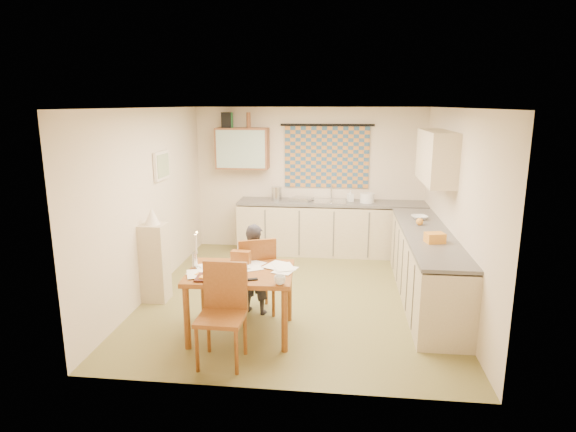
# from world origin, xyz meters

# --- Properties ---
(floor) EXTENTS (4.00, 4.50, 0.02)m
(floor) POSITION_xyz_m (0.00, 0.00, -0.01)
(floor) COLOR olive
(floor) RESTS_ON ground
(ceiling) EXTENTS (4.00, 4.50, 0.02)m
(ceiling) POSITION_xyz_m (0.00, 0.00, 2.51)
(ceiling) COLOR white
(ceiling) RESTS_ON floor
(wall_back) EXTENTS (4.00, 0.02, 2.50)m
(wall_back) POSITION_xyz_m (0.00, 2.26, 1.25)
(wall_back) COLOR beige
(wall_back) RESTS_ON floor
(wall_front) EXTENTS (4.00, 0.02, 2.50)m
(wall_front) POSITION_xyz_m (0.00, -2.26, 1.25)
(wall_front) COLOR beige
(wall_front) RESTS_ON floor
(wall_left) EXTENTS (0.02, 4.50, 2.50)m
(wall_left) POSITION_xyz_m (-2.01, 0.00, 1.25)
(wall_left) COLOR beige
(wall_left) RESTS_ON floor
(wall_right) EXTENTS (0.02, 4.50, 2.50)m
(wall_right) POSITION_xyz_m (2.01, 0.00, 1.25)
(wall_right) COLOR beige
(wall_right) RESTS_ON floor
(window_blind) EXTENTS (1.45, 0.03, 1.05)m
(window_blind) POSITION_xyz_m (0.30, 2.22, 1.65)
(window_blind) COLOR #2D5172
(window_blind) RESTS_ON wall_back
(curtain_rod) EXTENTS (1.60, 0.04, 0.04)m
(curtain_rod) POSITION_xyz_m (0.30, 2.20, 2.20)
(curtain_rod) COLOR black
(curtain_rod) RESTS_ON wall_back
(wall_cabinet) EXTENTS (0.90, 0.34, 0.70)m
(wall_cabinet) POSITION_xyz_m (-1.15, 2.08, 1.80)
(wall_cabinet) COLOR brown
(wall_cabinet) RESTS_ON wall_back
(wall_cabinet_glass) EXTENTS (0.84, 0.02, 0.64)m
(wall_cabinet_glass) POSITION_xyz_m (-1.15, 1.91, 1.80)
(wall_cabinet_glass) COLOR #99B2A5
(wall_cabinet_glass) RESTS_ON wall_back
(upper_cabinet_right) EXTENTS (0.34, 1.30, 0.70)m
(upper_cabinet_right) POSITION_xyz_m (1.83, 0.55, 1.85)
(upper_cabinet_right) COLOR tan
(upper_cabinet_right) RESTS_ON wall_right
(framed_print) EXTENTS (0.04, 0.50, 0.40)m
(framed_print) POSITION_xyz_m (-1.97, 0.40, 1.70)
(framed_print) COLOR silver
(framed_print) RESTS_ON wall_left
(print_canvas) EXTENTS (0.01, 0.42, 0.32)m
(print_canvas) POSITION_xyz_m (-1.95, 0.40, 1.70)
(print_canvas) COLOR beige
(print_canvas) RESTS_ON wall_left
(counter_back) EXTENTS (3.30, 0.62, 0.92)m
(counter_back) POSITION_xyz_m (0.46, 1.95, 0.45)
(counter_back) COLOR tan
(counter_back) RESTS_ON floor
(counter_right) EXTENTS (0.62, 2.95, 0.92)m
(counter_right) POSITION_xyz_m (1.70, 0.06, 0.45)
(counter_right) COLOR tan
(counter_right) RESTS_ON floor
(stove) EXTENTS (0.58, 0.58, 0.90)m
(stove) POSITION_xyz_m (1.70, -0.98, 0.45)
(stove) COLOR white
(stove) RESTS_ON floor
(sink) EXTENTS (0.56, 0.46, 0.10)m
(sink) POSITION_xyz_m (0.37, 1.95, 0.88)
(sink) COLOR silver
(sink) RESTS_ON counter_back
(tap) EXTENTS (0.04, 0.04, 0.28)m
(tap) POSITION_xyz_m (0.40, 2.13, 1.06)
(tap) COLOR silver
(tap) RESTS_ON counter_back
(dish_rack) EXTENTS (0.43, 0.39, 0.06)m
(dish_rack) POSITION_xyz_m (-0.11, 1.95, 0.95)
(dish_rack) COLOR silver
(dish_rack) RESTS_ON counter_back
(kettle) EXTENTS (0.23, 0.23, 0.24)m
(kettle) POSITION_xyz_m (-0.54, 1.95, 1.04)
(kettle) COLOR silver
(kettle) RESTS_ON counter_back
(mixing_bowl) EXTENTS (0.27, 0.27, 0.16)m
(mixing_bowl) POSITION_xyz_m (1.00, 1.95, 1.00)
(mixing_bowl) COLOR white
(mixing_bowl) RESTS_ON counter_back
(soap_bottle) EXTENTS (0.16, 0.16, 0.20)m
(soap_bottle) POSITION_xyz_m (0.72, 2.00, 1.02)
(soap_bottle) COLOR white
(soap_bottle) RESTS_ON counter_back
(bowl) EXTENTS (0.32, 0.32, 0.06)m
(bowl) POSITION_xyz_m (1.70, 0.80, 0.95)
(bowl) COLOR white
(bowl) RESTS_ON counter_right
(orange_bag) EXTENTS (0.25, 0.21, 0.12)m
(orange_bag) POSITION_xyz_m (1.70, -0.41, 0.98)
(orange_bag) COLOR orange
(orange_bag) RESTS_ON counter_right
(fruit_orange) EXTENTS (0.10, 0.10, 0.10)m
(fruit_orange) POSITION_xyz_m (1.65, 0.45, 0.97)
(fruit_orange) COLOR orange
(fruit_orange) RESTS_ON counter_right
(speaker) EXTENTS (0.18, 0.22, 0.26)m
(speaker) POSITION_xyz_m (-1.42, 2.08, 2.28)
(speaker) COLOR black
(speaker) RESTS_ON wall_cabinet
(bottle_green) EXTENTS (0.09, 0.09, 0.26)m
(bottle_green) POSITION_xyz_m (-1.34, 2.08, 2.28)
(bottle_green) COLOR #195926
(bottle_green) RESTS_ON wall_cabinet
(bottle_brown) EXTENTS (0.09, 0.09, 0.26)m
(bottle_brown) POSITION_xyz_m (-1.04, 2.08, 2.28)
(bottle_brown) COLOR brown
(bottle_brown) RESTS_ON wall_cabinet
(dining_table) EXTENTS (1.20, 0.93, 0.75)m
(dining_table) POSITION_xyz_m (-0.52, -1.19, 0.38)
(dining_table) COLOR brown
(dining_table) RESTS_ON floor
(chair_far) EXTENTS (0.59, 0.59, 1.00)m
(chair_far) POSITION_xyz_m (-0.47, -0.62, 0.31)
(chair_far) COLOR brown
(chair_far) RESTS_ON floor
(chair_near) EXTENTS (0.46, 0.46, 1.00)m
(chair_near) POSITION_xyz_m (-0.58, -1.82, 0.31)
(chair_near) COLOR brown
(chair_near) RESTS_ON floor
(person) EXTENTS (0.55, 0.48, 1.14)m
(person) POSITION_xyz_m (-0.47, -0.61, 0.57)
(person) COLOR black
(person) RESTS_ON floor
(shelf_stand) EXTENTS (0.32, 0.30, 1.04)m
(shelf_stand) POSITION_xyz_m (-1.84, -0.37, 0.52)
(shelf_stand) COLOR tan
(shelf_stand) RESTS_ON floor
(lampshade) EXTENTS (0.20, 0.20, 0.22)m
(lampshade) POSITION_xyz_m (-1.84, -0.37, 1.15)
(lampshade) COLOR silver
(lampshade) RESTS_ON shelf_stand
(letter_rack) EXTENTS (0.23, 0.12, 0.16)m
(letter_rack) POSITION_xyz_m (-0.56, -0.97, 0.83)
(letter_rack) COLOR brown
(letter_rack) RESTS_ON dining_table
(mug) EXTENTS (0.14, 0.14, 0.09)m
(mug) POSITION_xyz_m (-0.03, -1.55, 0.80)
(mug) COLOR white
(mug) RESTS_ON dining_table
(magazine) EXTENTS (0.21, 0.27, 0.02)m
(magazine) POSITION_xyz_m (-0.93, -1.47, 0.76)
(magazine) COLOR maroon
(magazine) RESTS_ON dining_table
(book) EXTENTS (0.33, 0.35, 0.02)m
(book) POSITION_xyz_m (-0.94, -1.29, 0.76)
(book) COLOR orange
(book) RESTS_ON dining_table
(orange_box) EXTENTS (0.13, 0.09, 0.04)m
(orange_box) POSITION_xyz_m (-0.82, -1.52, 0.77)
(orange_box) COLOR orange
(orange_box) RESTS_ON dining_table
(eyeglasses) EXTENTS (0.14, 0.09, 0.02)m
(eyeglasses) POSITION_xyz_m (-0.34, -1.46, 0.76)
(eyeglasses) COLOR black
(eyeglasses) RESTS_ON dining_table
(candle_holder) EXTENTS (0.08, 0.08, 0.18)m
(candle_holder) POSITION_xyz_m (-1.04, -1.16, 0.84)
(candle_holder) COLOR silver
(candle_holder) RESTS_ON dining_table
(candle) EXTENTS (0.03, 0.03, 0.22)m
(candle) POSITION_xyz_m (-1.01, -1.19, 1.04)
(candle) COLOR white
(candle) RESTS_ON dining_table
(candle_flame) EXTENTS (0.02, 0.02, 0.02)m
(candle_flame) POSITION_xyz_m (-1.01, -1.15, 1.16)
(candle_flame) COLOR #FFCC66
(candle_flame) RESTS_ON dining_table
(papers) EXTENTS (1.23, 0.75, 0.02)m
(papers) POSITION_xyz_m (-0.57, -1.13, 0.76)
(papers) COLOR white
(papers) RESTS_ON dining_table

